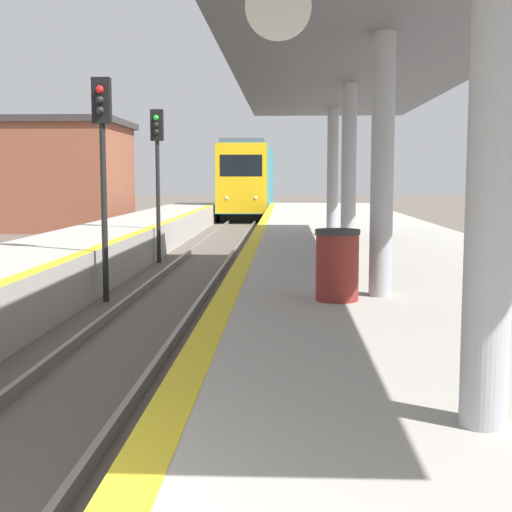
# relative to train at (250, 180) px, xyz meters

# --- Properties ---
(train) EXTENTS (2.85, 18.46, 4.64)m
(train) POSITION_rel_train_xyz_m (0.00, 0.00, 0.00)
(train) COLOR black
(train) RESTS_ON ground
(signal_mid) EXTENTS (0.36, 0.31, 4.48)m
(signal_mid) POSITION_rel_train_xyz_m (-1.25, -33.21, 0.77)
(signal_mid) COLOR black
(signal_mid) RESTS_ON ground
(signal_far) EXTENTS (0.36, 0.31, 4.48)m
(signal_far) POSITION_rel_train_xyz_m (-1.35, -26.57, 0.77)
(signal_far) COLOR black
(signal_far) RESTS_ON ground
(station_canopy) EXTENTS (4.25, 19.10, 3.48)m
(station_canopy) POSITION_rel_train_xyz_m (3.61, -35.98, 1.93)
(station_canopy) COLOR #99999E
(station_canopy) RESTS_ON platform_right
(trash_bin) EXTENTS (0.55, 0.55, 0.87)m
(trash_bin) POSITION_rel_train_xyz_m (3.04, -38.72, -0.90)
(trash_bin) COLOR maroon
(trash_bin) RESTS_ON platform_right
(station_building) EXTENTS (10.17, 6.38, 5.25)m
(station_building) POSITION_rel_train_xyz_m (-10.36, -13.21, 0.28)
(station_building) COLOR brown
(station_building) RESTS_ON ground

